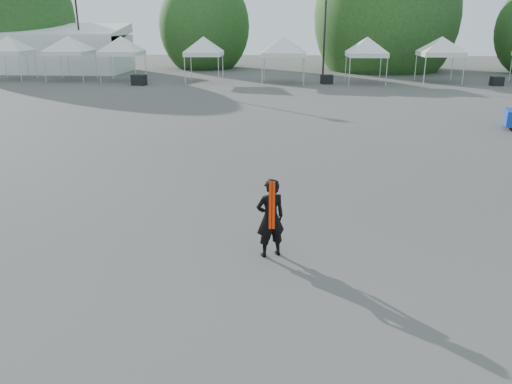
{
  "coord_description": "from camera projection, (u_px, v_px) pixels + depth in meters",
  "views": [
    {
      "loc": [
        0.19,
        -10.17,
        4.41
      ],
      "look_at": [
        -0.39,
        -1.13,
        1.3
      ],
      "focal_mm": 35.0,
      "sensor_mm": 36.0,
      "label": 1
    }
  ],
  "objects": [
    {
      "name": "ground",
      "position": [
        277.0,
        231.0,
        11.05
      ],
      "size": [
        120.0,
        120.0,
        0.0
      ],
      "primitive_type": "plane",
      "color": "#474442",
      "rests_on": "ground"
    },
    {
      "name": "marquee",
      "position": [
        42.0,
        50.0,
        44.76
      ],
      "size": [
        15.0,
        6.25,
        4.23
      ],
      "color": "white",
      "rests_on": "ground"
    },
    {
      "name": "light_pole_west",
      "position": [
        76.0,
        4.0,
        42.34
      ],
      "size": [
        0.6,
        0.25,
        10.3
      ],
      "color": "black",
      "rests_on": "ground"
    },
    {
      "name": "light_pole_east",
      "position": [
        326.0,
        6.0,
        39.27
      ],
      "size": [
        0.6,
        0.25,
        9.8
      ],
      "color": "black",
      "rests_on": "ground"
    },
    {
      "name": "tree_far_w",
      "position": [
        12.0,
        19.0,
        47.0
      ],
      "size": [
        4.8,
        4.8,
        7.3
      ],
      "color": "#382314",
      "rests_on": "ground"
    },
    {
      "name": "tree_mid_w",
      "position": [
        205.0,
        26.0,
        48.0
      ],
      "size": [
        4.16,
        4.16,
        6.33
      ],
      "color": "#382314",
      "rests_on": "ground"
    },
    {
      "name": "tree_mid_e",
      "position": [
        386.0,
        16.0,
        45.73
      ],
      "size": [
        5.12,
        5.12,
        7.79
      ],
      "color": "#382314",
      "rests_on": "ground"
    },
    {
      "name": "tent_a",
      "position": [
        8.0,
        39.0,
        38.58
      ],
      "size": [
        3.88,
        3.88,
        3.88
      ],
      "color": "silver",
      "rests_on": "ground"
    },
    {
      "name": "tent_b",
      "position": [
        68.0,
        39.0,
        38.29
      ],
      "size": [
        4.39,
        4.39,
        3.88
      ],
      "color": "silver",
      "rests_on": "ground"
    },
    {
      "name": "tent_c",
      "position": [
        121.0,
        40.0,
        37.58
      ],
      "size": [
        4.11,
        4.11,
        3.88
      ],
      "color": "silver",
      "rests_on": "ground"
    },
    {
      "name": "tent_d",
      "position": [
        203.0,
        40.0,
        36.86
      ],
      "size": [
        3.79,
        3.79,
        3.88
      ],
      "color": "silver",
      "rests_on": "ground"
    },
    {
      "name": "tent_e",
      "position": [
        284.0,
        40.0,
        36.32
      ],
      "size": [
        4.5,
        4.5,
        3.88
      ],
      "color": "silver",
      "rests_on": "ground"
    },
    {
      "name": "tent_f",
      "position": [
        367.0,
        41.0,
        35.98
      ],
      "size": [
        3.97,
        3.97,
        3.88
      ],
      "color": "silver",
      "rests_on": "ground"
    },
    {
      "name": "tent_g",
      "position": [
        442.0,
        40.0,
        36.72
      ],
      "size": [
        4.2,
        4.2,
        3.88
      ],
      "color": "silver",
      "rests_on": "ground"
    },
    {
      "name": "man",
      "position": [
        270.0,
        218.0,
        9.66
      ],
      "size": [
        0.68,
        0.58,
        1.59
      ],
      "rotation": [
        0.0,
        0.0,
        3.55
      ],
      "color": "black",
      "rests_on": "ground"
    },
    {
      "name": "crate_west",
      "position": [
        139.0,
        80.0,
        35.95
      ],
      "size": [
        1.07,
        0.9,
        0.74
      ],
      "primitive_type": "cube",
      "rotation": [
        0.0,
        0.0,
        -0.18
      ],
      "color": "black",
      "rests_on": "ground"
    },
    {
      "name": "crate_mid",
      "position": [
        327.0,
        79.0,
        36.77
      ],
      "size": [
        0.92,
        0.76,
        0.65
      ],
      "primitive_type": "cube",
      "rotation": [
        0.0,
        0.0,
        0.13
      ],
      "color": "black",
      "rests_on": "ground"
    },
    {
      "name": "crate_east",
      "position": [
        497.0,
        81.0,
        35.73
      ],
      "size": [
        0.87,
        0.71,
        0.63
      ],
      "primitive_type": "cube",
      "rotation": [
        0.0,
        0.0,
        0.1
      ],
      "color": "black",
      "rests_on": "ground"
    }
  ]
}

